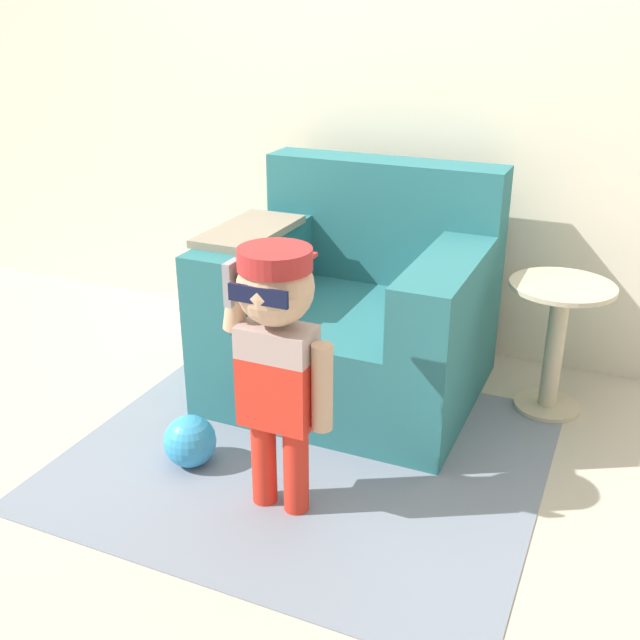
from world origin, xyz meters
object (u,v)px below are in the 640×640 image
side_table (556,335)px  toy_ball (190,441)px  armchair (356,313)px  person_child (277,342)px

side_table → toy_ball: (-1.08, -0.90, -0.22)m
armchair → toy_ball: size_ratio=5.60×
armchair → side_table: size_ratio=1.95×
side_table → armchair: bearing=-170.7°
armchair → person_child: bearing=-84.3°
armchair → person_child: 0.90m
person_child → toy_ball: 0.63m
toy_ball → side_table: bearing=39.9°
armchair → side_table: bearing=9.3°
side_table → toy_ball: side_table is taller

